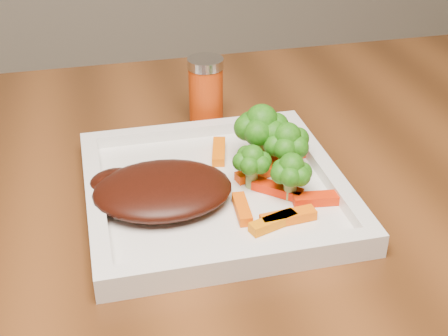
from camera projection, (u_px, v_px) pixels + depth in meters
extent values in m
cube|color=white|center=(215.00, 194.00, 0.67)|extent=(0.27, 0.27, 0.01)
ellipsoid|color=#390F08|center=(163.00, 190.00, 0.64)|extent=(0.15, 0.12, 0.03)
cube|color=#FF6604|center=(288.00, 217.00, 0.61)|extent=(0.06, 0.02, 0.01)
cube|color=red|center=(322.00, 199.00, 0.64)|extent=(0.06, 0.02, 0.01)
cube|color=#F35A03|center=(242.00, 209.00, 0.63)|extent=(0.02, 0.05, 0.01)
cube|color=red|center=(292.00, 153.00, 0.72)|extent=(0.06, 0.02, 0.01)
cube|color=#F96804|center=(219.00, 151.00, 0.73)|extent=(0.03, 0.06, 0.01)
cube|color=red|center=(277.00, 189.00, 0.66)|extent=(0.05, 0.05, 0.01)
cube|color=#FF4404|center=(257.00, 173.00, 0.68)|extent=(0.05, 0.03, 0.01)
cylinder|color=#BD380A|center=(206.00, 93.00, 0.80)|extent=(0.05, 0.05, 0.09)
cube|color=orange|center=(273.00, 222.00, 0.61)|extent=(0.05, 0.03, 0.01)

